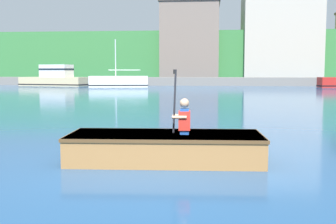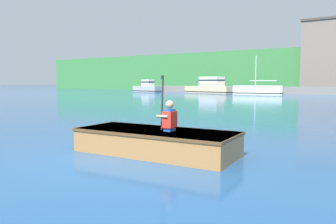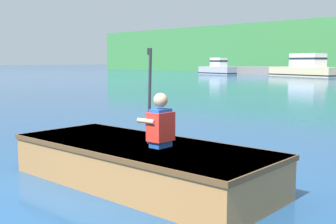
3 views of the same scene
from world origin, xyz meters
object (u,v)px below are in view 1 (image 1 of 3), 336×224
object	(u,v)px
moored_boat_dock_center_far	(55,78)
person_paddler	(184,118)
moored_boat_dock_west_inner	(119,82)
rowboat_foreground	(162,146)

from	to	relation	value
moored_boat_dock_center_far	person_paddler	bearing A→B (deg)	-66.14
moored_boat_dock_west_inner	moored_boat_dock_center_far	size ratio (longest dim) A/B	0.78
moored_boat_dock_center_far	person_paddler	xyz separation A→B (m)	(16.26, -36.77, -0.03)
moored_boat_dock_center_far	person_paddler	distance (m)	40.20
rowboat_foreground	person_paddler	size ratio (longest dim) A/B	3.18
person_paddler	moored_boat_dock_center_far	bearing A→B (deg)	113.86
moored_boat_dock_west_inner	rowboat_foreground	size ratio (longest dim) A/B	1.64
person_paddler	moored_boat_dock_west_inner	bearing A→B (deg)	104.17
moored_boat_dock_center_far	person_paddler	world-z (taller)	moored_boat_dock_center_far
moored_boat_dock_center_far	rowboat_foreground	size ratio (longest dim) A/B	2.11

